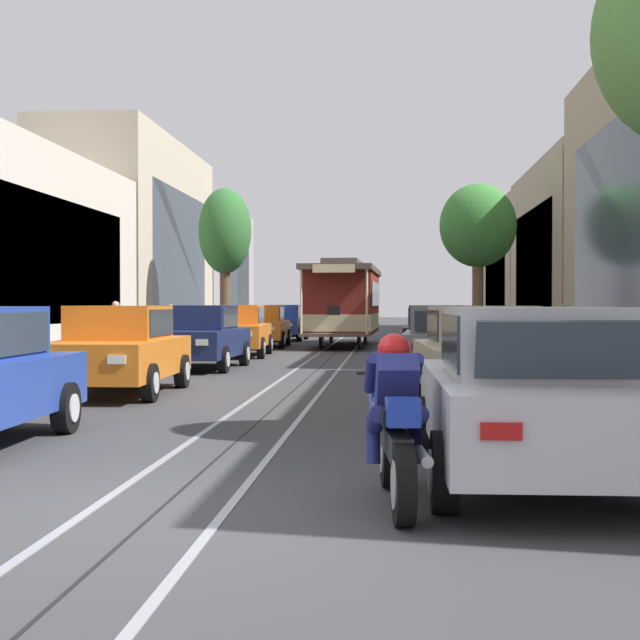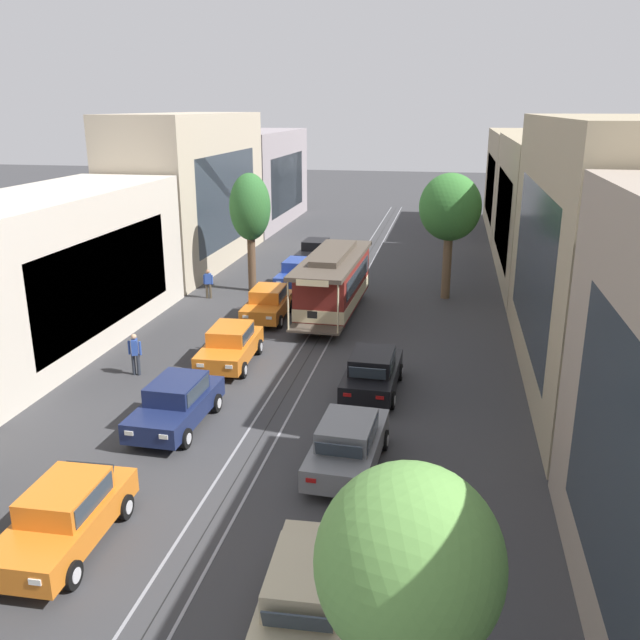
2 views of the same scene
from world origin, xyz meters
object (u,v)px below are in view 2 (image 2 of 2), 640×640
at_px(street_tree_kerb_right_near, 408,577).
at_px(pedestrian_crossing_far, 208,282).
at_px(street_tree_kerb_left_second, 250,209).
at_px(cable_car_trolley, 334,282).
at_px(parked_car_blue_sixth_left, 298,273).
at_px(parked_car_navy_mid_left, 176,403).
at_px(parked_car_orange_fourth_left, 230,345).
at_px(pedestrian_on_left_pavement, 135,352).
at_px(parked_car_grey_mid_right, 348,444).
at_px(parked_car_orange_second_left, 65,516).
at_px(street_tree_kerb_right_second, 450,209).
at_px(parked_car_black_fourth_right, 372,372).
at_px(parked_car_orange_fifth_left, 268,303).
at_px(parked_car_beige_second_right, 309,594).
at_px(parked_car_black_far_left, 315,252).

height_order(street_tree_kerb_right_near, pedestrian_crossing_far, street_tree_kerb_right_near).
xyz_separation_m(street_tree_kerb_left_second, cable_car_trolley, (5.34, -3.61, -3.01)).
relative_size(street_tree_kerb_right_near, pedestrian_crossing_far, 3.74).
height_order(parked_car_blue_sixth_left, cable_car_trolley, cable_car_trolley).
distance_m(parked_car_navy_mid_left, parked_car_orange_fourth_left, 5.71).
relative_size(street_tree_kerb_right_near, pedestrian_on_left_pavement, 3.55).
xyz_separation_m(parked_car_grey_mid_right, pedestrian_crossing_far, (-10.26, 16.68, 0.11)).
height_order(parked_car_orange_second_left, street_tree_kerb_left_second, street_tree_kerb_left_second).
bearing_deg(street_tree_kerb_right_second, parked_car_grey_mid_right, -97.45).
bearing_deg(parked_car_orange_fourth_left, pedestrian_on_left_pavement, -150.55).
distance_m(parked_car_black_fourth_right, cable_car_trolley, 9.97).
distance_m(pedestrian_on_left_pavement, pedestrian_crossing_far, 11.18).
height_order(parked_car_orange_fifth_left, parked_car_blue_sixth_left, same).
xyz_separation_m(parked_car_orange_second_left, parked_car_grey_mid_right, (6.06, 4.86, 0.00)).
distance_m(parked_car_orange_second_left, parked_car_black_fourth_right, 12.14).
bearing_deg(parked_car_beige_second_right, parked_car_black_fourth_right, 90.63).
bearing_deg(pedestrian_on_left_pavement, street_tree_kerb_right_near, -53.89).
xyz_separation_m(parked_car_black_far_left, street_tree_kerb_left_second, (-2.18, -7.51, 3.87)).
distance_m(parked_car_orange_fourth_left, pedestrian_crossing_far, 10.23).
bearing_deg(parked_car_blue_sixth_left, parked_car_orange_second_left, -90.17).
xyz_separation_m(pedestrian_on_left_pavement, pedestrian_crossing_far, (-1.02, 11.13, -0.05)).
xyz_separation_m(parked_car_beige_second_right, parked_car_black_fourth_right, (-0.13, 12.02, 0.00)).
distance_m(parked_car_orange_second_left, parked_car_black_far_left, 31.05).
height_order(parked_car_orange_second_left, pedestrian_on_left_pavement, pedestrian_on_left_pavement).
bearing_deg(parked_car_grey_mid_right, street_tree_kerb_right_second, 82.55).
xyz_separation_m(parked_car_orange_fifth_left, parked_car_blue_sixth_left, (0.07, 6.41, 0.00)).
distance_m(parked_car_orange_fifth_left, street_tree_kerb_right_near, 25.55).
xyz_separation_m(parked_car_navy_mid_left, parked_car_grey_mid_right, (5.94, -1.68, 0.00)).
relative_size(street_tree_kerb_left_second, street_tree_kerb_right_second, 0.98).
bearing_deg(parked_car_blue_sixth_left, parked_car_orange_fourth_left, -89.91).
distance_m(parked_car_navy_mid_left, street_tree_kerb_right_second, 19.89).
bearing_deg(parked_car_beige_second_right, pedestrian_crossing_far, 114.36).
height_order(parked_car_black_far_left, parked_car_beige_second_right, same).
bearing_deg(parked_car_orange_fourth_left, street_tree_kerb_left_second, 101.94).
distance_m(parked_car_navy_mid_left, parked_car_black_fourth_right, 7.18).
bearing_deg(street_tree_kerb_left_second, parked_car_navy_mid_left, -81.93).
bearing_deg(parked_car_black_far_left, pedestrian_on_left_pavement, -98.41).
bearing_deg(street_tree_kerb_left_second, parked_car_grey_mid_right, -65.91).
bearing_deg(parked_car_orange_second_left, parked_car_navy_mid_left, 88.98).
bearing_deg(parked_car_orange_second_left, parked_car_orange_fifth_left, 89.99).
bearing_deg(pedestrian_crossing_far, parked_car_navy_mid_left, -73.95).
distance_m(parked_car_orange_second_left, parked_car_orange_fourth_left, 12.25).
bearing_deg(pedestrian_crossing_far, street_tree_kerb_right_near, -65.03).
height_order(parked_car_orange_second_left, pedestrian_crossing_far, pedestrian_crossing_far).
height_order(parked_car_blue_sixth_left, street_tree_kerb_right_second, street_tree_kerb_right_second).
bearing_deg(parked_car_blue_sixth_left, street_tree_kerb_right_near, -74.74).
distance_m(parked_car_black_far_left, parked_car_black_fourth_right, 21.50).
xyz_separation_m(parked_car_orange_second_left, parked_car_black_far_left, (-0.12, 31.05, 0.00)).
height_order(parked_car_black_far_left, parked_car_grey_mid_right, same).
xyz_separation_m(parked_car_beige_second_right, street_tree_kerb_right_near, (2.09, -3.83, 3.71)).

